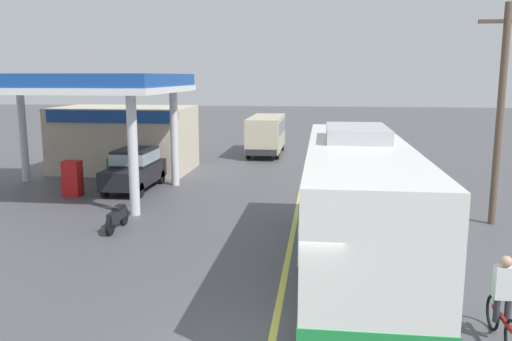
{
  "coord_description": "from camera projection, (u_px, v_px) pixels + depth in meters",
  "views": [
    {
      "loc": [
        0.86,
        -8.9,
        5.02
      ],
      "look_at": [
        -1.5,
        10.0,
        1.6
      ],
      "focal_mm": 37.1,
      "sensor_mm": 36.0,
      "label": 1
    }
  ],
  "objects": [
    {
      "name": "gas_station_roadside",
      "position": [
        110.0,
        125.0,
        26.08
      ],
      "size": [
        9.1,
        11.95,
        5.1
      ],
      "color": "#194799",
      "rests_on": "ground"
    },
    {
      "name": "pedestrian_near_pump",
      "position": [
        112.0,
        168.0,
        23.69
      ],
      "size": [
        0.55,
        0.22,
        1.66
      ],
      "color": "#33333F",
      "rests_on": "ground"
    },
    {
      "name": "lane_divider_stripe",
      "position": [
        302.0,
        186.0,
        24.34
      ],
      "size": [
        0.16,
        50.0,
        0.01
      ],
      "primitive_type": "cube",
      "color": "#D8CC4C",
      "rests_on": "ground"
    },
    {
      "name": "ground",
      "position": [
        305.0,
        168.0,
        29.22
      ],
      "size": [
        120.0,
        120.0,
        0.0
      ],
      "primitive_type": "plane",
      "color": "#4C4C51"
    },
    {
      "name": "motorcycle_parked_forecourt",
      "position": [
        117.0,
        217.0,
        17.39
      ],
      "size": [
        0.55,
        1.8,
        0.92
      ],
      "color": "black",
      "rests_on": "ground"
    },
    {
      "name": "car_at_pump",
      "position": [
        135.0,
        167.0,
        23.53
      ],
      "size": [
        1.7,
        4.2,
        1.82
      ],
      "color": "black",
      "rests_on": "ground"
    },
    {
      "name": "cyclist_on_shoulder",
      "position": [
        503.0,
        303.0,
        9.97
      ],
      "size": [
        0.34,
        1.82,
        1.72
      ],
      "color": "black",
      "rests_on": "ground"
    },
    {
      "name": "utility_pole_roadside",
      "position": [
        500.0,
        111.0,
        17.52
      ],
      "size": [
        1.8,
        0.24,
        7.35
      ],
      "color": "brown",
      "rests_on": "ground"
    },
    {
      "name": "minibus_opposing_lane",
      "position": [
        266.0,
        132.0,
        34.08
      ],
      "size": [
        2.04,
        6.13,
        2.44
      ],
      "color": "#BFB799",
      "rests_on": "ground"
    },
    {
      "name": "coach_bus_main",
      "position": [
        357.0,
        207.0,
        13.51
      ],
      "size": [
        2.6,
        11.04,
        3.69
      ],
      "color": "white",
      "rests_on": "ground"
    }
  ]
}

